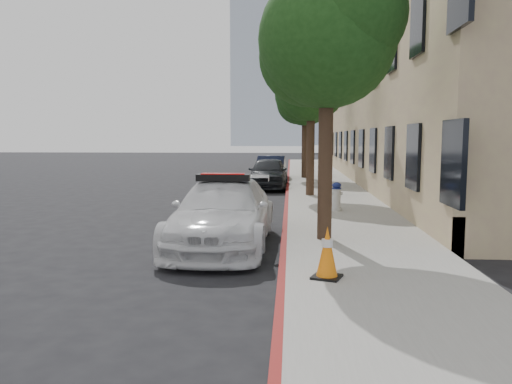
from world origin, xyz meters
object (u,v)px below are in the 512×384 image
object	(u,v)px
parked_car_mid	(268,173)
fire_hydrant	(337,197)
traffic_cone	(327,253)
parked_car_far	(271,169)
police_car	(223,213)

from	to	relation	value
parked_car_mid	fire_hydrant	world-z (taller)	parked_car_mid
fire_hydrant	traffic_cone	bearing A→B (deg)	-103.14
parked_car_far	traffic_cone	bearing A→B (deg)	-83.61
police_car	parked_car_far	distance (m)	15.38
police_car	traffic_cone	bearing A→B (deg)	-53.83
parked_car_far	fire_hydrant	size ratio (longest dim) A/B	4.78
police_car	parked_car_mid	xyz separation A→B (m)	(0.41, 11.70, 0.00)
police_car	fire_hydrant	size ratio (longest dim) A/B	5.76
police_car	parked_car_far	bearing A→B (deg)	89.52
police_car	parked_car_far	world-z (taller)	police_car
police_car	fire_hydrant	xyz separation A→B (m)	(2.73, 4.24, -0.14)
parked_car_mid	traffic_cone	distance (m)	14.55
parked_car_mid	police_car	bearing A→B (deg)	-90.73
parked_car_mid	traffic_cone	size ratio (longest dim) A/B	5.17
fire_hydrant	parked_car_far	bearing A→B (deg)	95.00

